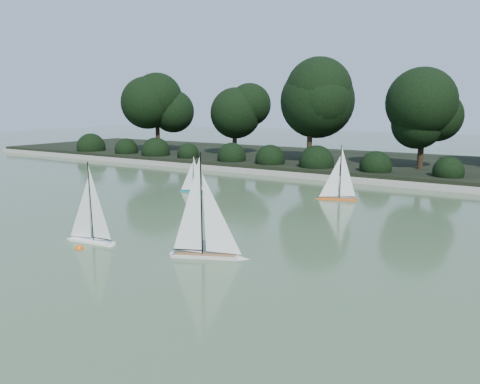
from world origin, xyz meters
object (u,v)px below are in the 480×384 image
Objects in this scene: race_buoy at (79,249)px; sailboat_orange at (335,191)px; sailboat_teal at (190,186)px; sailboat_white_a at (87,229)px; sailboat_white_b at (211,241)px.

sailboat_orange is at bearing 71.12° from race_buoy.
sailboat_orange is at bearing 16.01° from sailboat_teal.
race_buoy is (0.21, -0.37, -0.25)m from sailboat_white_a.
sailboat_white_b reaches higher than sailboat_orange.
sailboat_white_b is at bearing 10.56° from sailboat_white_a.
race_buoy is (1.74, -5.42, -0.18)m from sailboat_teal.
sailboat_white_b is at bearing 20.18° from race_buoy.
sailboat_white_a is 10.77× the size of race_buoy.
sailboat_orange is at bearing 90.23° from sailboat_white_b.
sailboat_white_a is at bearing -111.59° from sailboat_orange.
sailboat_white_a is at bearing -169.44° from sailboat_white_b.
sailboat_orange reaches higher than sailboat_teal.
sailboat_orange is 10.52× the size of race_buoy.
sailboat_white_b is 12.58× the size of race_buoy.
race_buoy is (-2.27, -0.83, -0.29)m from sailboat_white_b.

